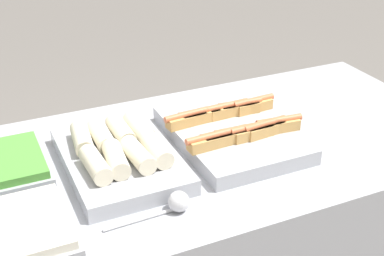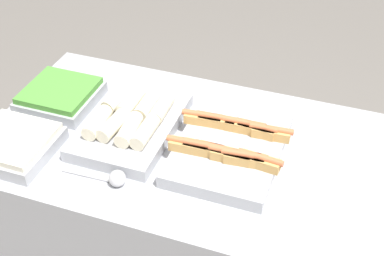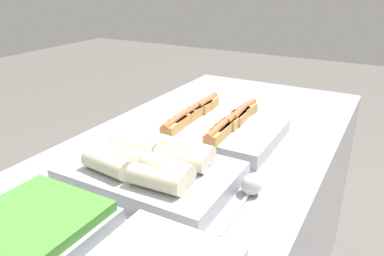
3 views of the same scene
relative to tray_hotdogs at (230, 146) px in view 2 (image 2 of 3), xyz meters
name	(u,v)px [view 2 (image 2 of 3)]	position (x,y,z in m)	size (l,w,h in m)	color
counter	(212,233)	(-0.05, 0.00, -0.49)	(1.71, 0.86, 0.90)	#A8AAB2
tray_hotdogs	(230,146)	(0.00, 0.00, 0.00)	(0.41, 0.49, 0.10)	#A8AAB2
tray_wraps	(131,122)	(-0.38, 0.00, 0.00)	(0.32, 0.48, 0.11)	#A8AAB2
tray_side_front	(14,145)	(-0.73, -0.25, 0.00)	(0.28, 0.28, 0.07)	#A8AAB2
tray_side_back	(60,96)	(-0.73, 0.07, 0.00)	(0.28, 0.28, 0.07)	#A8AAB2
serving_spoon_near	(115,178)	(-0.32, -0.27, -0.01)	(0.24, 0.06, 0.06)	silver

